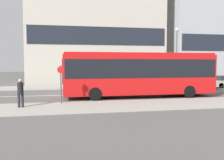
% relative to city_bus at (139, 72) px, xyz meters
% --- Properties ---
extents(ground_plane, '(120.00, 120.00, 0.00)m').
position_rel_city_bus_xyz_m(ground_plane, '(-5.13, 2.31, -2.00)').
color(ground_plane, '#595654').
extents(sidewalk_near, '(44.00, 3.50, 0.13)m').
position_rel_city_bus_xyz_m(sidewalk_near, '(-5.13, -3.94, -1.93)').
color(sidewalk_near, '#A39E93').
rests_on(sidewalk_near, ground_plane).
extents(sidewalk_far, '(44.00, 3.50, 0.13)m').
position_rel_city_bus_xyz_m(sidewalk_far, '(-5.13, 8.56, -1.93)').
color(sidewalk_far, '#A39E93').
rests_on(sidewalk_far, ground_plane).
extents(lane_centerline, '(41.80, 0.16, 0.01)m').
position_rel_city_bus_xyz_m(lane_centerline, '(-5.13, 2.31, -2.00)').
color(lane_centerline, silver).
rests_on(lane_centerline, ground_plane).
extents(apartment_block_left_tower, '(17.78, 5.77, 22.01)m').
position_rel_city_bus_xyz_m(apartment_block_left_tower, '(-1.44, 14.65, 9.00)').
color(apartment_block_left_tower, '#B7B2A3').
rests_on(apartment_block_left_tower, ground_plane).
extents(city_bus, '(11.89, 2.64, 3.48)m').
position_rel_city_bus_xyz_m(city_bus, '(0.00, 0.00, 0.00)').
color(city_bus, red).
rests_on(city_bus, ground_plane).
extents(parked_car_0, '(4.07, 1.87, 1.43)m').
position_rel_city_bus_xyz_m(parked_car_0, '(6.82, 5.65, -1.33)').
color(parked_car_0, maroon).
rests_on(parked_car_0, ground_plane).
extents(pedestrian_near_stop, '(0.34, 0.34, 1.66)m').
position_rel_city_bus_xyz_m(pedestrian_near_stop, '(-8.34, -3.75, -0.93)').
color(pedestrian_near_stop, '#23232D').
rests_on(pedestrian_near_stop, sidewalk_near).
extents(bus_stop_sign, '(0.44, 0.12, 2.41)m').
position_rel_city_bus_xyz_m(bus_stop_sign, '(-6.05, -2.71, -0.45)').
color(bus_stop_sign, '#4C4C51').
rests_on(bus_stop_sign, sidewalk_near).
extents(street_lamp, '(0.36, 0.36, 6.58)m').
position_rel_city_bus_xyz_m(street_lamp, '(6.99, 7.93, 2.17)').
color(street_lamp, '#4C4C51').
rests_on(street_lamp, sidewalk_far).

